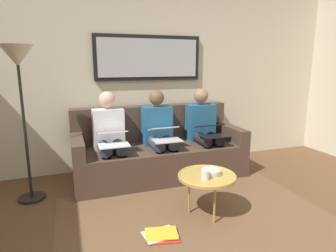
{
  "coord_description": "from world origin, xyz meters",
  "views": [
    {
      "loc": [
        1.11,
        1.46,
        1.47
      ],
      "look_at": [
        0.0,
        -1.7,
        0.75
      ],
      "focal_mm": 30.93,
      "sensor_mm": 36.0,
      "label": 1
    }
  ],
  "objects_px": {
    "person_middle": "(159,131)",
    "standing_lamp": "(19,74)",
    "coffee_table": "(207,177)",
    "person_right": "(110,135)",
    "cup": "(205,175)",
    "laptop_black": "(212,130)",
    "person_left": "(203,128)",
    "magazine_stack": "(161,235)",
    "laptop_silver": "(165,134)",
    "laptop_white": "(113,138)",
    "bowl": "(211,172)",
    "couch": "(158,152)",
    "framed_mirror": "(149,58)"
  },
  "relations": [
    {
      "from": "bowl",
      "to": "person_right",
      "type": "height_order",
      "value": "person_right"
    },
    {
      "from": "cup",
      "to": "laptop_silver",
      "type": "distance_m",
      "value": 1.02
    },
    {
      "from": "cup",
      "to": "person_middle",
      "type": "height_order",
      "value": "person_middle"
    },
    {
      "from": "couch",
      "to": "laptop_black",
      "type": "bearing_deg",
      "value": 153.85
    },
    {
      "from": "person_left",
      "to": "person_middle",
      "type": "bearing_deg",
      "value": 0.0
    },
    {
      "from": "standing_lamp",
      "to": "cup",
      "type": "bearing_deg",
      "value": 147.03
    },
    {
      "from": "couch",
      "to": "framed_mirror",
      "type": "relative_size",
      "value": 1.46
    },
    {
      "from": "person_middle",
      "to": "laptop_silver",
      "type": "xyz_separation_m",
      "value": [
        0.0,
        0.24,
        0.02
      ]
    },
    {
      "from": "person_middle",
      "to": "couch",
      "type": "bearing_deg",
      "value": -90.0
    },
    {
      "from": "person_middle",
      "to": "laptop_black",
      "type": "bearing_deg",
      "value": 159.02
    },
    {
      "from": "person_right",
      "to": "laptop_white",
      "type": "xyz_separation_m",
      "value": [
        -0.0,
        0.24,
        0.02
      ]
    },
    {
      "from": "laptop_white",
      "to": "coffee_table",
      "type": "bearing_deg",
      "value": 129.82
    },
    {
      "from": "person_left",
      "to": "laptop_black",
      "type": "height_order",
      "value": "person_left"
    },
    {
      "from": "cup",
      "to": "laptop_black",
      "type": "height_order",
      "value": "laptop_black"
    },
    {
      "from": "framed_mirror",
      "to": "coffee_table",
      "type": "bearing_deg",
      "value": 94.19
    },
    {
      "from": "person_middle",
      "to": "standing_lamp",
      "type": "distance_m",
      "value": 1.74
    },
    {
      "from": "cup",
      "to": "magazine_stack",
      "type": "height_order",
      "value": "cup"
    },
    {
      "from": "cup",
      "to": "bowl",
      "type": "bearing_deg",
      "value": -138.26
    },
    {
      "from": "cup",
      "to": "laptop_black",
      "type": "distance_m",
      "value": 1.17
    },
    {
      "from": "coffee_table",
      "to": "laptop_white",
      "type": "bearing_deg",
      "value": -50.18
    },
    {
      "from": "person_right",
      "to": "cup",
      "type": "bearing_deg",
      "value": 119.24
    },
    {
      "from": "coffee_table",
      "to": "person_middle",
      "type": "bearing_deg",
      "value": -84.15
    },
    {
      "from": "framed_mirror",
      "to": "person_middle",
      "type": "distance_m",
      "value": 1.05
    },
    {
      "from": "person_middle",
      "to": "magazine_stack",
      "type": "height_order",
      "value": "person_middle"
    },
    {
      "from": "coffee_table",
      "to": "person_middle",
      "type": "distance_m",
      "value": 1.17
    },
    {
      "from": "laptop_silver",
      "to": "person_right",
      "type": "bearing_deg",
      "value": -20.3
    },
    {
      "from": "laptop_black",
      "to": "magazine_stack",
      "type": "height_order",
      "value": "laptop_black"
    },
    {
      "from": "bowl",
      "to": "couch",
      "type": "bearing_deg",
      "value": -82.36
    },
    {
      "from": "laptop_silver",
      "to": "laptop_white",
      "type": "relative_size",
      "value": 1.01
    },
    {
      "from": "cup",
      "to": "person_middle",
      "type": "relative_size",
      "value": 0.08
    },
    {
      "from": "coffee_table",
      "to": "magazine_stack",
      "type": "distance_m",
      "value": 0.69
    },
    {
      "from": "cup",
      "to": "person_left",
      "type": "distance_m",
      "value": 1.38
    },
    {
      "from": "cup",
      "to": "person_middle",
      "type": "distance_m",
      "value": 1.25
    },
    {
      "from": "couch",
      "to": "laptop_silver",
      "type": "bearing_deg",
      "value": 90.0
    },
    {
      "from": "framed_mirror",
      "to": "person_right",
      "type": "bearing_deg",
      "value": 35.53
    },
    {
      "from": "coffee_table",
      "to": "person_middle",
      "type": "height_order",
      "value": "person_middle"
    },
    {
      "from": "laptop_black",
      "to": "couch",
      "type": "bearing_deg",
      "value": -26.15
    },
    {
      "from": "coffee_table",
      "to": "person_right",
      "type": "xyz_separation_m",
      "value": [
        0.76,
        -1.15,
        0.21
      ]
    },
    {
      "from": "person_right",
      "to": "magazine_stack",
      "type": "height_order",
      "value": "person_right"
    },
    {
      "from": "person_right",
      "to": "laptop_black",
      "type": "bearing_deg",
      "value": 169.14
    },
    {
      "from": "person_right",
      "to": "person_left",
      "type": "bearing_deg",
      "value": 180.0
    },
    {
      "from": "cup",
      "to": "laptop_white",
      "type": "relative_size",
      "value": 0.24
    },
    {
      "from": "couch",
      "to": "person_right",
      "type": "xyz_separation_m",
      "value": [
        0.64,
        0.07,
        0.3
      ]
    },
    {
      "from": "couch",
      "to": "coffee_table",
      "type": "relative_size",
      "value": 3.89
    },
    {
      "from": "laptop_white",
      "to": "standing_lamp",
      "type": "bearing_deg",
      "value": -2.59
    },
    {
      "from": "coffee_table",
      "to": "laptop_black",
      "type": "height_order",
      "value": "laptop_black"
    },
    {
      "from": "person_right",
      "to": "standing_lamp",
      "type": "xyz_separation_m",
      "value": [
        0.91,
        0.2,
        0.76
      ]
    },
    {
      "from": "laptop_white",
      "to": "standing_lamp",
      "type": "height_order",
      "value": "standing_lamp"
    },
    {
      "from": "cup",
      "to": "person_right",
      "type": "bearing_deg",
      "value": -60.76
    },
    {
      "from": "coffee_table",
      "to": "magazine_stack",
      "type": "relative_size",
      "value": 1.72
    }
  ]
}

